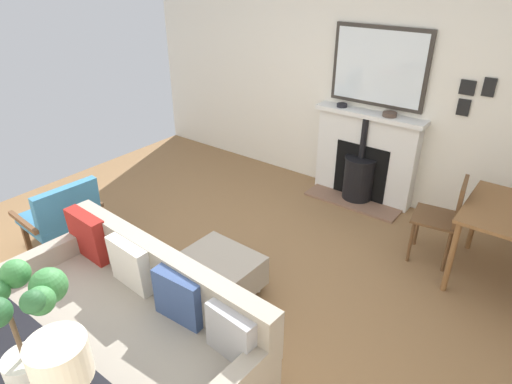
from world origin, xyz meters
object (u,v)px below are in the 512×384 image
mantel_bowl_far (390,114)px  sofa (131,322)px  ottoman (216,274)px  potted_plant (18,315)px  armchair_accent (62,214)px  fireplace (363,162)px  dining_chair_near_fireplace (447,214)px  mantel_bowl_near (342,105)px  table_lamp_far_end (61,363)px  console_table (5,359)px

mantel_bowl_far → sofa: size_ratio=0.07×
ottoman → potted_plant: 1.88m
armchair_accent → fireplace: bearing=148.0°
dining_chair_near_fireplace → ottoman: bearing=-39.2°
fireplace → sofa: 3.26m
mantel_bowl_near → table_lamp_far_end: size_ratio=0.25×
fireplace → sofa: (3.25, -0.22, -0.12)m
armchair_accent → ottoman: bearing=105.1°
fireplace → mantel_bowl_far: (-0.01, 0.23, 0.63)m
mantel_bowl_near → table_lamp_far_end: bearing=11.6°
sofa → ottoman: bearing=178.9°
mantel_bowl_near → table_lamp_far_end: 4.13m
table_lamp_far_end → potted_plant: 0.40m
potted_plant → ottoman: bearing=-170.0°
table_lamp_far_end → sofa: bearing=-138.1°
fireplace → armchair_accent: bearing=-32.0°
sofa → ottoman: sofa is taller
mantel_bowl_far → dining_chair_near_fireplace: size_ratio=0.18×
fireplace → potted_plant: 4.06m
console_table → table_lamp_far_end: 0.84m
ottoman → mantel_bowl_far: bearing=169.8°
armchair_accent → potted_plant: size_ratio=1.27×
fireplace → mantel_bowl_near: mantel_bowl_near is taller
potted_plant → mantel_bowl_far: bearing=177.9°
ottoman → fireplace: bearing=175.1°
mantel_bowl_near → table_lamp_far_end: table_lamp_far_end is taller
armchair_accent → table_lamp_far_end: (1.22, 2.24, 0.69)m
ottoman → dining_chair_near_fireplace: (-1.67, 1.36, 0.29)m
armchair_accent → dining_chair_near_fireplace: dining_chair_near_fireplace is taller
fireplace → ottoman: bearing=-4.9°
console_table → dining_chair_near_fireplace: 3.59m
mantel_bowl_far → console_table: mantel_bowl_far is taller
dining_chair_near_fireplace → mantel_bowl_far: bearing=-128.2°
potted_plant → dining_chair_near_fireplace: 3.50m
fireplace → potted_plant: potted_plant is taller
armchair_accent → console_table: size_ratio=0.43×
table_lamp_far_end → potted_plant: (-0.03, -0.40, 0.00)m
fireplace → console_table: (4.03, -0.22, 0.22)m
console_table → dining_chair_near_fireplace: dining_chair_near_fireplace is taller
sofa → armchair_accent: size_ratio=2.66×
fireplace → table_lamp_far_end: (4.03, 0.48, 0.68)m
ottoman → dining_chair_near_fireplace: 2.17m
potted_plant → console_table: bearing=-83.4°
mantel_bowl_far → ottoman: (2.40, -0.43, -0.87)m
fireplace → armchair_accent: size_ratio=1.60×
fireplace → potted_plant: (4.00, 0.08, 0.68)m
potted_plant → dining_chair_near_fireplace: potted_plant is taller
table_lamp_far_end → dining_chair_near_fireplace: size_ratio=0.57×
table_lamp_far_end → ottoman: bearing=-157.4°
mantel_bowl_far → potted_plant: (4.01, -0.14, 0.05)m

